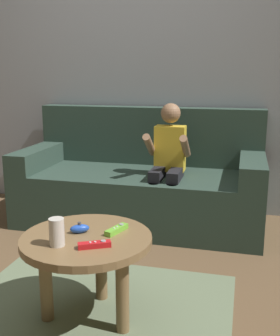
% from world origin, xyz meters
% --- Properties ---
extents(ground_plane, '(8.87, 8.87, 0.00)m').
position_xyz_m(ground_plane, '(0.00, 0.00, 0.00)').
color(ground_plane, brown).
extents(wall_back, '(4.43, 0.05, 2.50)m').
position_xyz_m(wall_back, '(0.00, 1.68, 1.25)').
color(wall_back, '#999EA8').
rests_on(wall_back, ground).
extents(couch, '(1.83, 0.80, 0.87)m').
position_xyz_m(couch, '(0.14, 1.29, 0.30)').
color(couch, '#2D4238').
rests_on(couch, ground).
extents(person_seated_on_couch, '(0.31, 0.38, 0.93)m').
position_xyz_m(person_seated_on_couch, '(0.38, 1.11, 0.53)').
color(person_seated_on_couch, black).
rests_on(person_seated_on_couch, ground).
extents(coffee_table, '(0.60, 0.60, 0.42)m').
position_xyz_m(coffee_table, '(0.23, -0.08, 0.35)').
color(coffee_table, brown).
rests_on(coffee_table, ground).
extents(area_rug, '(1.33, 1.17, 0.01)m').
position_xyz_m(area_rug, '(0.23, -0.09, 0.00)').
color(area_rug, '#6B7A5B').
rests_on(area_rug, ground).
extents(game_remote_red_near_edge, '(0.14, 0.10, 0.03)m').
position_xyz_m(game_remote_red_near_edge, '(0.31, -0.19, 0.43)').
color(game_remote_red_near_edge, red).
rests_on(game_remote_red_near_edge, coffee_table).
extents(nunchuk_blue, '(0.10, 0.08, 0.05)m').
position_xyz_m(nunchuk_blue, '(0.18, -0.05, 0.44)').
color(nunchuk_blue, blue).
rests_on(nunchuk_blue, coffee_table).
extents(game_remote_lime_far_corner, '(0.08, 0.14, 0.03)m').
position_xyz_m(game_remote_lime_far_corner, '(0.35, -0.01, 0.43)').
color(game_remote_lime_far_corner, '#72C638').
rests_on(game_remote_lime_far_corner, coffee_table).
extents(soda_can, '(0.07, 0.07, 0.12)m').
position_xyz_m(soda_can, '(0.14, -0.21, 0.48)').
color(soda_can, silver).
rests_on(soda_can, coffee_table).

